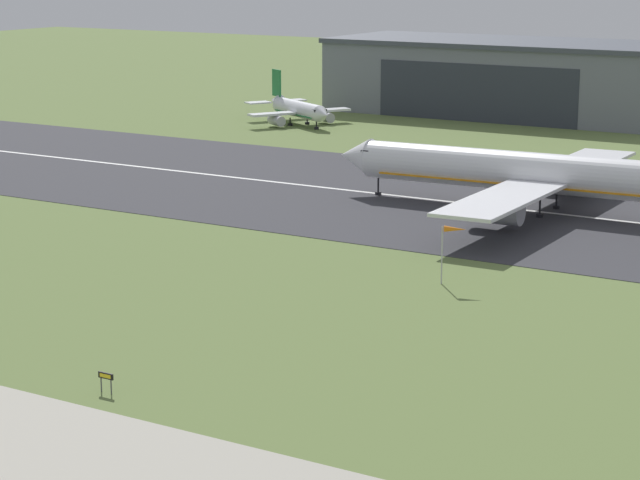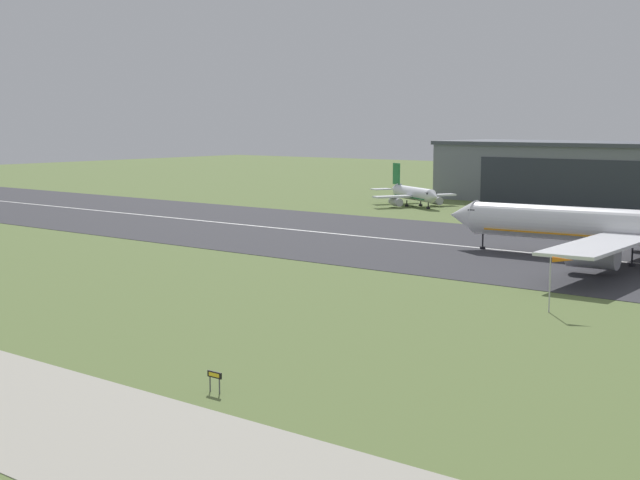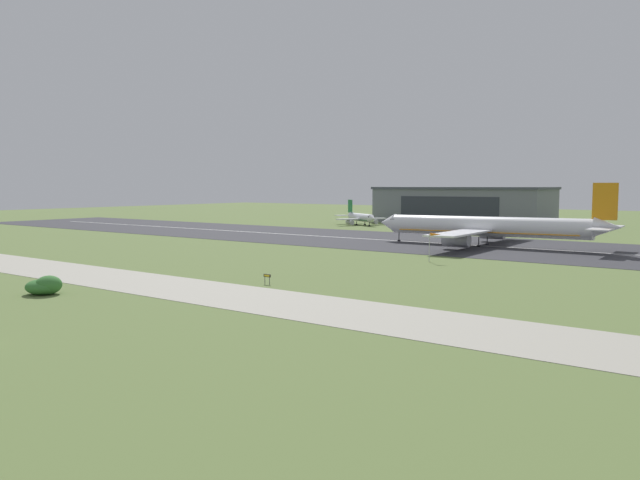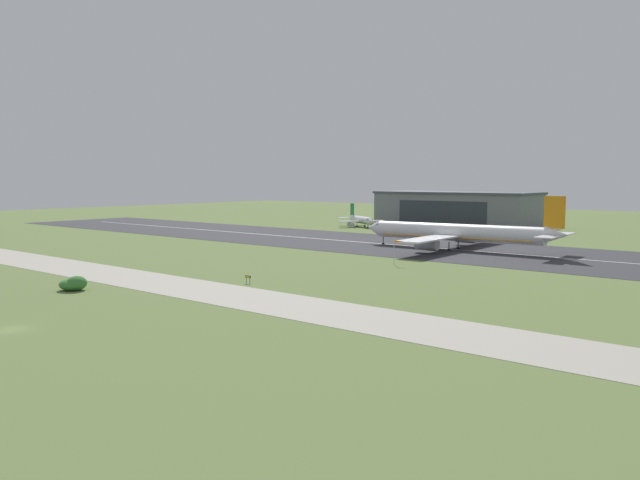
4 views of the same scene
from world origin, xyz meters
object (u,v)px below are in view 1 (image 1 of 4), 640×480
Objects in this scene: airplane_landing at (556,176)px; windsock_pole at (453,232)px; airplane_parked_west at (298,109)px; runway_sign at (106,378)px.

airplane_landing is 10.52× the size of windsock_pole.
airplane_parked_west is 14.41× the size of runway_sign.
airplane_landing is 36.03m from windsock_pole.
windsock_pole is (3.50, -35.86, 0.33)m from airplane_landing.
airplane_parked_west is 112.95m from windsock_pole.
runway_sign is at bearing -93.56° from airplane_landing.
runway_sign is at bearing -63.18° from airplane_parked_west.
windsock_pole is 41.07m from runway_sign.
airplane_landing is at bearing 86.44° from runway_sign.
windsock_pole is at bearing 78.40° from runway_sign.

